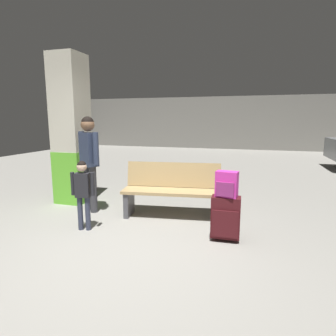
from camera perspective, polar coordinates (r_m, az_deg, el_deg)
The scene contains 8 objects.
ground_plane at distance 7.29m, azimuth 5.09°, elevation -3.47°, with size 18.00×18.00×0.10m, color gray.
garage_back_wall at distance 15.87m, azimuth 11.90°, elevation 8.79°, with size 18.00×0.12×2.80m, color slate.
structural_pillar at distance 5.81m, azimuth -18.73°, elevation 7.06°, with size 0.57×0.57×2.81m.
bench at distance 4.76m, azimuth 0.77°, elevation -4.48°, with size 1.66×0.74×0.89m.
suitcase at distance 3.93m, azimuth 11.40°, elevation -9.64°, with size 0.39×0.25×0.60m.
backpack_bright at distance 3.81m, azimuth 11.61°, elevation -3.24°, with size 0.30×0.22×0.34m.
child at distance 4.31m, azimuth -16.64°, elevation -3.83°, with size 0.34×0.20×1.03m.
adult at distance 5.10m, azimuth -15.48°, elevation 2.76°, with size 0.51×0.33×1.66m.
Camera 1 is at (1.45, -2.95, 1.61)m, focal length 30.57 mm.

